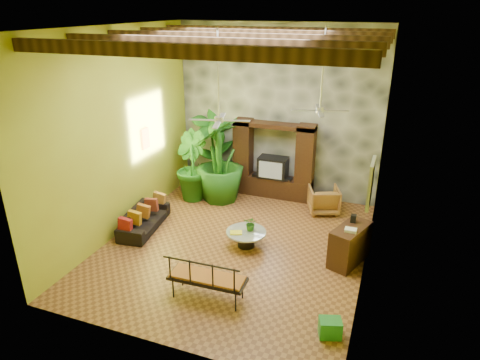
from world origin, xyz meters
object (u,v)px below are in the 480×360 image
at_px(tall_plant_c, 220,160).
at_px(wicker_armchair, 324,200).
at_px(ceiling_fan_back, 320,101).
at_px(entertainment_center, 273,166).
at_px(green_bin, 330,328).
at_px(ceiling_fan_front, 219,110).
at_px(tall_plant_a, 213,148).
at_px(iron_bench, 206,277).
at_px(coffee_table, 246,237).
at_px(sofa, 144,219).
at_px(side_console, 350,245).
at_px(tall_plant_b, 190,166).

bearing_deg(tall_plant_c, wicker_armchair, 4.24).
height_order(ceiling_fan_back, tall_plant_c, ceiling_fan_back).
distance_m(entertainment_center, green_bin, 6.08).
relative_size(ceiling_fan_front, green_bin, 4.83).
relative_size(tall_plant_a, iron_bench, 1.64).
bearing_deg(entertainment_center, coffee_table, -85.33).
height_order(tall_plant_a, green_bin, tall_plant_a).
distance_m(sofa, coffee_table, 2.78).
distance_m(sofa, side_console, 5.19).
relative_size(entertainment_center, ceiling_fan_back, 1.29).
relative_size(ceiling_fan_front, iron_bench, 1.19).
bearing_deg(wicker_armchair, sofa, 10.80).
distance_m(entertainment_center, side_console, 3.98).
height_order(tall_plant_c, side_console, tall_plant_c).
bearing_deg(side_console, entertainment_center, 152.80).
distance_m(tall_plant_b, coffee_table, 3.32).
height_order(wicker_armchair, tall_plant_c, tall_plant_c).
height_order(entertainment_center, sofa, entertainment_center).
relative_size(tall_plant_a, tall_plant_c, 1.03).
relative_size(wicker_armchair, tall_plant_a, 0.32).
xyz_separation_m(entertainment_center, tall_plant_b, (-2.23, -1.01, 0.05)).
bearing_deg(iron_bench, entertainment_center, 90.40).
distance_m(entertainment_center, tall_plant_a, 1.96).
xyz_separation_m(tall_plant_b, side_console, (4.88, -1.91, -0.57)).
bearing_deg(ceiling_fan_front, coffee_table, 45.37).
height_order(ceiling_fan_front, tall_plant_c, ceiling_fan_front).
distance_m(tall_plant_c, side_console, 4.61).
distance_m(entertainment_center, coffee_table, 3.17).
bearing_deg(sofa, iron_bench, -135.27).
bearing_deg(iron_bench, sofa, 140.51).
distance_m(tall_plant_a, tall_plant_c, 1.00).
height_order(entertainment_center, tall_plant_a, tall_plant_a).
relative_size(sofa, tall_plant_a, 0.72).
bearing_deg(ceiling_fan_back, side_console, -43.19).
height_order(side_console, green_bin, side_console).
relative_size(tall_plant_c, side_console, 2.23).
bearing_deg(ceiling_fan_back, green_bin, -73.20).
distance_m(ceiling_fan_front, ceiling_fan_back, 2.41).
bearing_deg(sofa, green_bin, -121.04).
height_order(ceiling_fan_back, side_console, ceiling_fan_back).
distance_m(tall_plant_c, iron_bench, 4.79).
bearing_deg(ceiling_fan_back, coffee_table, -139.72).
xyz_separation_m(sofa, tall_plant_b, (0.29, 2.16, 0.75)).
bearing_deg(entertainment_center, side_console, -47.79).
relative_size(entertainment_center, coffee_table, 2.50).
height_order(tall_plant_c, coffee_table, tall_plant_c).
xyz_separation_m(ceiling_fan_front, tall_plant_c, (-1.18, 2.72, -2.16)).
distance_m(entertainment_center, ceiling_fan_back, 3.50).
xyz_separation_m(ceiling_fan_back, iron_bench, (-1.40, -3.34, -2.87)).
bearing_deg(ceiling_fan_front, tall_plant_b, 128.84).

